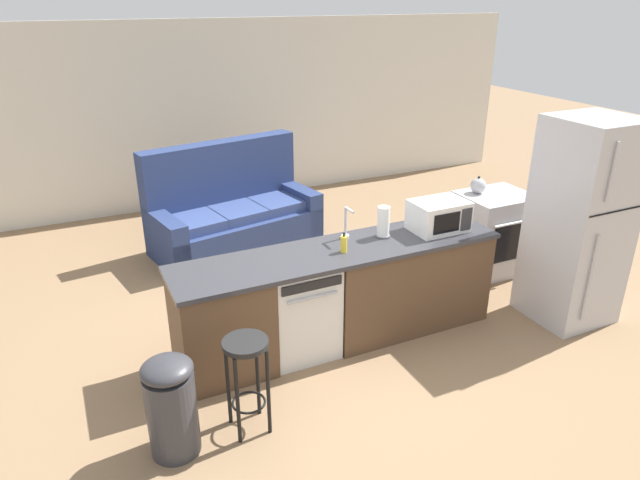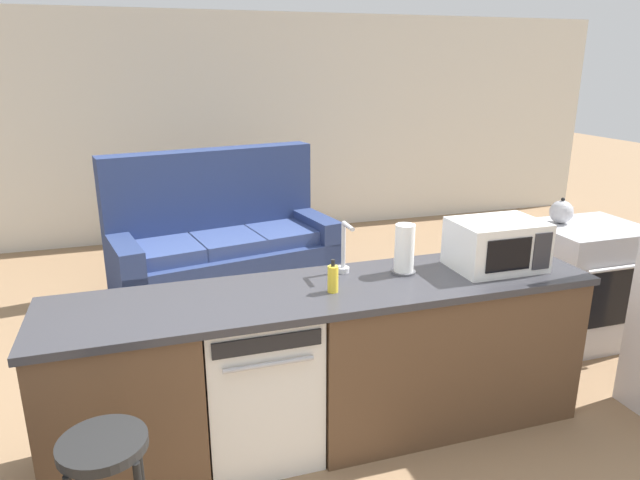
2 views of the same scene
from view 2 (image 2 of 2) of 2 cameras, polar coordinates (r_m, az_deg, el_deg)
name	(u,v)px [view 2 (image 2 of 2)]	position (r m, az deg, el deg)	size (l,w,h in m)	color
ground_plane	(303,438)	(3.42, -1.70, -19.18)	(24.00, 24.00, 0.00)	#896B4C
wall_back	(228,128)	(6.97, -9.17, 11.04)	(10.00, 0.06, 2.60)	silver
kitchen_counter	(344,366)	(3.25, 2.38, -12.45)	(2.94, 0.66, 0.90)	brown
dishwasher	(257,380)	(3.14, -6.29, -13.72)	(0.58, 0.61, 0.84)	silver
stove_range	(583,283)	(4.72, 24.80, -3.94)	(0.76, 0.68, 0.90)	#B7B7BC
microwave	(496,245)	(3.41, 17.23, -0.44)	(0.50, 0.37, 0.28)	white
sink_faucet	(344,251)	(3.18, 2.44, -1.10)	(0.07, 0.18, 0.30)	silver
paper_towel_roll	(404,249)	(3.21, 8.44, -0.94)	(0.14, 0.14, 0.28)	#4C4C51
soap_bottle	(333,279)	(2.93, 1.30, -3.88)	(0.06, 0.06, 0.18)	yellow
kettle	(562,212)	(4.55, 23.00, 2.61)	(0.21, 0.17, 0.19)	#B2B2B7
couch	(221,246)	(5.42, -9.86, -0.58)	(2.13, 1.26, 1.27)	navy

